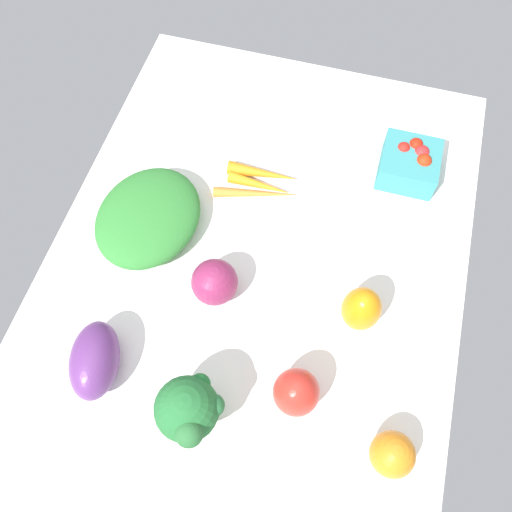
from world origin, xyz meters
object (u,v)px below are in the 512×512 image
at_px(red_onion_center, 215,282).
at_px(leafy_greens_clump, 148,217).
at_px(eggplant, 95,360).
at_px(heirloom_tomato_orange, 392,454).
at_px(carrot_bunch, 261,182).
at_px(berry_basket, 410,163).
at_px(bell_pepper_orange, 361,309).
at_px(broccoli_head, 189,410).
at_px(bell_pepper_red, 296,392).

bearing_deg(red_onion_center, leafy_greens_clump, -121.27).
bearing_deg(red_onion_center, eggplant, -38.40).
bearing_deg(leafy_greens_clump, eggplant, 3.25).
bearing_deg(eggplant, leafy_greens_clump, -11.57).
xyz_separation_m(heirloom_tomato_orange, carrot_bunch, (-0.44, -0.33, -0.02)).
height_order(berry_basket, red_onion_center, red_onion_center).
distance_m(bell_pepper_orange, red_onion_center, 0.25).
relative_size(heirloom_tomato_orange, carrot_bunch, 0.41).
relative_size(broccoli_head, carrot_bunch, 0.71).
bearing_deg(red_onion_center, carrot_bunch, 176.15).
bearing_deg(heirloom_tomato_orange, red_onion_center, -120.00).
distance_m(berry_basket, bell_pepper_orange, 0.34).
bearing_deg(eggplant, bell_pepper_orange, -78.35).
bearing_deg(bell_pepper_red, berry_basket, 167.60).
distance_m(broccoli_head, bell_pepper_red, 0.17).
relative_size(eggplant, carrot_bunch, 0.76).
bearing_deg(eggplant, heirloom_tomato_orange, -106.47).
bearing_deg(bell_pepper_red, carrot_bunch, -157.18).
distance_m(bell_pepper_red, bell_pepper_orange, 0.18).
height_order(bell_pepper_red, carrot_bunch, bell_pepper_red).
bearing_deg(bell_pepper_red, red_onion_center, -129.31).
relative_size(leafy_greens_clump, berry_basket, 2.02).
xyz_separation_m(eggplant, heirloom_tomato_orange, (0.01, 0.49, -0.00)).
distance_m(eggplant, broccoli_head, 0.19).
xyz_separation_m(bell_pepper_red, berry_basket, (-0.50, 0.11, -0.01)).
xyz_separation_m(broccoli_head, red_onion_center, (-0.22, -0.03, -0.03)).
relative_size(bell_pepper_red, berry_basket, 0.81).
height_order(carrot_bunch, leafy_greens_clump, leafy_greens_clump).
relative_size(heirloom_tomato_orange, red_onion_center, 0.85).
bearing_deg(broccoli_head, leafy_greens_clump, -148.95).
distance_m(heirloom_tomato_orange, bell_pepper_orange, 0.23).
relative_size(carrot_bunch, leafy_greens_clump, 0.77).
bearing_deg(eggplant, bell_pepper_red, -98.63).
height_order(bell_pepper_red, leafy_greens_clump, bell_pepper_red).
xyz_separation_m(eggplant, broccoli_head, (0.04, 0.18, 0.03)).
xyz_separation_m(berry_basket, red_onion_center, (0.35, -0.29, 0.01)).
bearing_deg(bell_pepper_red, bell_pepper_orange, 156.07).
xyz_separation_m(broccoli_head, carrot_bunch, (-0.47, -0.02, -0.06)).
bearing_deg(eggplant, carrot_bunch, -35.59).
distance_m(broccoli_head, carrot_bunch, 0.47).
height_order(bell_pepper_red, bell_pepper_orange, bell_pepper_orange).
height_order(eggplant, bell_pepper_orange, bell_pepper_orange).
bearing_deg(carrot_bunch, heirloom_tomato_orange, 36.49).
relative_size(eggplant, red_onion_center, 1.59).
relative_size(bell_pepper_red, bell_pepper_orange, 0.90).
xyz_separation_m(broccoli_head, bell_pepper_orange, (-0.24, 0.22, -0.02)).
height_order(heirloom_tomato_orange, leafy_greens_clump, heirloom_tomato_orange).
bearing_deg(leafy_greens_clump, carrot_bunch, 129.18).
distance_m(broccoli_head, berry_basket, 0.63).
bearing_deg(broccoli_head, berry_basket, 155.79).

